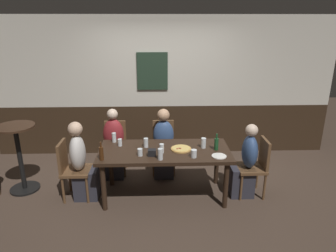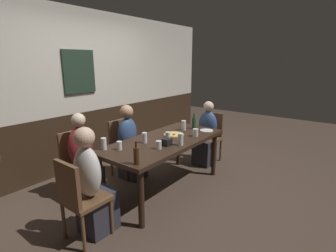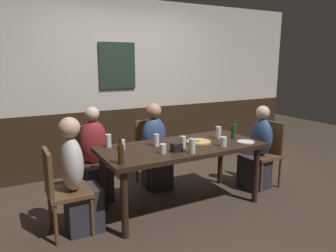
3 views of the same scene
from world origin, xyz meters
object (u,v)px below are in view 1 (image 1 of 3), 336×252
object	(u,v)px
chair_head_east	(256,164)
pint_glass_stout	(146,143)
pint_glass_amber	(140,153)
highball_clear	(114,138)
chair_mid_far	(163,143)
person_left_far	(114,149)
tumbler_water	(194,154)
chair_head_west	(71,167)
plate_white_large	(219,156)
person_head_east	(245,166)
tumbler_short	(203,143)
chair_left_far	(115,144)
beer_glass_half	(162,149)
beer_bottle_brown	(101,153)
beer_glass_tall	(160,155)
pint_glass_pale	(120,143)
beer_bottle_green	(216,144)
person_mid_far	(164,148)
pizza	(181,149)
person_head_west	(82,166)
side_bar_table	(19,153)
dining_table	(164,155)
condiment_caddy	(152,153)

from	to	relation	value
chair_head_east	pint_glass_stout	world-z (taller)	chair_head_east
pint_glass_amber	highball_clear	bearing A→B (deg)	129.33
chair_mid_far	person_left_far	world-z (taller)	person_left_far
chair_mid_far	tumbler_water	xyz separation A→B (m)	(0.39, -1.10, 0.29)
chair_head_west	person_left_far	xyz separation A→B (m)	(0.53, 0.68, -0.01)
chair_head_west	plate_white_large	xyz separation A→B (m)	(2.09, -0.25, 0.25)
person_head_east	highball_clear	xyz separation A→B (m)	(-1.95, 0.33, 0.34)
chair_head_east	plate_white_large	world-z (taller)	chair_head_east
person_head_east	tumbler_short	size ratio (longest dim) A/B	7.40
chair_left_far	pint_glass_stout	world-z (taller)	chair_left_far
tumbler_water	beer_glass_half	xyz separation A→B (m)	(-0.43, 0.17, 0.01)
chair_head_west	beer_bottle_brown	distance (m)	0.68
chair_head_east	beer_glass_tall	distance (m)	1.48
chair_left_far	pint_glass_pale	distance (m)	0.75
beer_bottle_green	pint_glass_amber	bearing A→B (deg)	-171.28
person_mid_far	pint_glass_amber	world-z (taller)	person_mid_far
beer_glass_tall	beer_bottle_green	size ratio (longest dim) A/B	0.64
person_left_far	pizza	world-z (taller)	person_left_far
beer_glass_tall	beer_bottle_brown	bearing A→B (deg)	178.75
person_head_west	tumbler_water	world-z (taller)	person_head_west
tumbler_water	pint_glass_pale	distance (m)	1.13
beer_glass_tall	beer_bottle_brown	xyz separation A→B (m)	(-0.78, 0.02, 0.03)
tumbler_water	side_bar_table	xyz separation A→B (m)	(-2.56, 0.50, -0.17)
person_left_far	plate_white_large	xyz separation A→B (m)	(1.56, -0.93, 0.26)
pizza	dining_table	bearing A→B (deg)	-177.46
tumbler_short	plate_white_large	bearing A→B (deg)	-61.00
person_head_west	beer_glass_tall	xyz separation A→B (m)	(1.13, -0.32, 0.31)
person_mid_far	chair_head_east	bearing A→B (deg)	-26.60
person_head_west	person_left_far	bearing A→B (deg)	61.54
pizza	beer_glass_half	size ratio (longest dim) A/B	2.23
beer_glass_tall	condiment_caddy	size ratio (longest dim) A/B	1.42
beer_glass_tall	side_bar_table	bearing A→B (deg)	165.29
chair_head_west	pint_glass_pale	world-z (taller)	chair_head_west
person_left_far	beer_bottle_brown	bearing A→B (deg)	-91.00
person_head_east	condiment_caddy	xyz separation A→B (m)	(-1.36, -0.19, 0.32)
person_head_west	pint_glass_amber	distance (m)	0.92
dining_table	person_head_west	distance (m)	1.20
person_left_far	chair_head_east	bearing A→B (deg)	-17.28
person_mid_far	plate_white_large	size ratio (longest dim) A/B	5.65
dining_table	side_bar_table	distance (m)	2.19
dining_table	condiment_caddy	bearing A→B (deg)	-133.20
pizza	tumbler_short	size ratio (longest dim) A/B	1.96
dining_table	beer_glass_half	bearing A→B (deg)	-112.78
plate_white_large	side_bar_table	bearing A→B (deg)	170.52
pint_glass_pale	beer_glass_half	size ratio (longest dim) A/B	0.81
person_head_east	person_head_west	bearing A→B (deg)	180.00
chair_head_west	pint_glass_stout	distance (m)	1.13
dining_table	tumbler_short	xyz separation A→B (m)	(0.57, 0.06, 0.15)
chair_head_east	person_head_east	distance (m)	0.17
beer_bottle_green	person_head_east	bearing A→B (deg)	2.23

